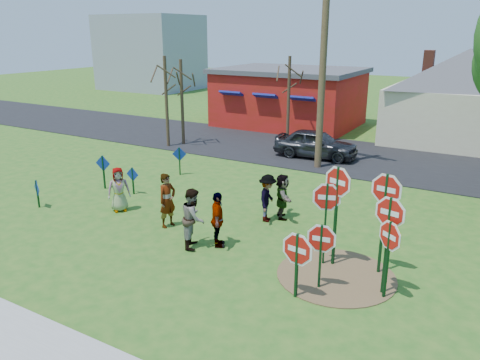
% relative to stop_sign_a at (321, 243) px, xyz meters
% --- Properties ---
extents(ground, '(120.00, 120.00, 0.00)m').
position_rel_stop_sign_a_xyz_m(ground, '(-4.31, 1.81, -1.26)').
color(ground, '#265F1B').
rests_on(ground, ground).
extents(sidewalk, '(22.00, 1.80, 0.08)m').
position_rel_stop_sign_a_xyz_m(sidewalk, '(-4.31, -5.39, -1.22)').
color(sidewalk, '#9E9E99').
rests_on(sidewalk, ground).
extents(road, '(120.00, 7.50, 0.04)m').
position_rel_stop_sign_a_xyz_m(road, '(-4.31, 13.31, -1.24)').
color(road, black).
rests_on(road, ground).
extents(dirt_patch, '(3.20, 3.20, 0.03)m').
position_rel_stop_sign_a_xyz_m(dirt_patch, '(0.19, 0.81, -1.25)').
color(dirt_patch, brown).
rests_on(dirt_patch, ground).
extents(red_building, '(9.40, 7.69, 3.90)m').
position_rel_stop_sign_a_xyz_m(red_building, '(-9.81, 19.80, 0.70)').
color(red_building, maroon).
rests_on(red_building, ground).
extents(cream_house, '(9.40, 9.40, 6.50)m').
position_rel_stop_sign_a_xyz_m(cream_house, '(1.19, 19.81, 1.66)').
color(cream_house, beige).
rests_on(cream_house, ground).
extents(distant_building, '(10.00, 8.00, 8.00)m').
position_rel_stop_sign_a_xyz_m(distant_building, '(-32.31, 31.81, 2.74)').
color(distant_building, '#8C939E').
rests_on(distant_building, ground).
extents(stop_sign_a, '(1.01, 0.16, 1.90)m').
position_rel_stop_sign_a_xyz_m(stop_sign_a, '(0.00, 0.00, 0.00)').
color(stop_sign_a, '#0E3416').
rests_on(stop_sign_a, ground).
extents(stop_sign_b, '(1.08, 0.39, 3.04)m').
position_rel_stop_sign_a_xyz_m(stop_sign_b, '(-0.11, 1.39, 0.94)').
color(stop_sign_b, '#0E3416').
rests_on(stop_sign_b, ground).
extents(stop_sign_c, '(1.03, 0.28, 2.72)m').
position_rel_stop_sign_a_xyz_m(stop_sign_c, '(1.48, 0.55, 0.64)').
color(stop_sign_c, '#0E3416').
rests_on(stop_sign_c, ground).
extents(stop_sign_d, '(1.12, 0.21, 2.98)m').
position_rel_stop_sign_a_xyz_m(stop_sign_d, '(1.13, 1.57, 0.90)').
color(stop_sign_d, '#0E3416').
rests_on(stop_sign_d, ground).
extents(stop_sign_e, '(1.13, 0.17, 1.86)m').
position_rel_stop_sign_a_xyz_m(stop_sign_e, '(-0.35, -0.69, -0.06)').
color(stop_sign_e, '#0E3416').
rests_on(stop_sign_e, ground).
extents(stop_sign_f, '(0.82, 0.61, 2.18)m').
position_rel_stop_sign_a_xyz_m(stop_sign_f, '(1.57, 0.36, 0.27)').
color(stop_sign_f, '#0E3416').
rests_on(stop_sign_f, ground).
extents(stop_sign_g, '(1.02, 0.35, 2.55)m').
position_rel_stop_sign_a_xyz_m(stop_sign_g, '(-0.36, 1.29, 0.51)').
color(stop_sign_g, '#0E3416').
rests_on(stop_sign_g, ground).
extents(blue_diamond_a, '(0.61, 0.28, 1.08)m').
position_rel_stop_sign_a_xyz_m(blue_diamond_a, '(-11.19, 0.20, -0.61)').
color(blue_diamond_a, '#0E3416').
rests_on(blue_diamond_a, ground).
extents(blue_diamond_b, '(0.68, 0.15, 1.44)m').
position_rel_stop_sign_a_xyz_m(blue_diamond_b, '(-10.68, 3.05, -0.36)').
color(blue_diamond_b, '#0E3416').
rests_on(blue_diamond_b, ground).
extents(blue_diamond_c, '(0.60, 0.06, 1.14)m').
position_rel_stop_sign_a_xyz_m(blue_diamond_c, '(-9.15, 3.12, -0.56)').
color(blue_diamond_c, '#0E3416').
rests_on(blue_diamond_c, ground).
extents(blue_diamond_d, '(0.60, 0.30, 1.32)m').
position_rel_stop_sign_a_xyz_m(blue_diamond_d, '(-9.12, 6.20, -0.44)').
color(blue_diamond_d, '#0E3416').
rests_on(blue_diamond_d, ground).
extents(person_a, '(0.92, 0.96, 1.65)m').
position_rel_stop_sign_a_xyz_m(person_a, '(-8.31, 1.48, -0.43)').
color(person_a, '#4B6399').
rests_on(person_a, ground).
extents(person_b, '(0.56, 0.75, 1.86)m').
position_rel_stop_sign_a_xyz_m(person_b, '(-5.87, 1.24, -0.33)').
color(person_b, '#207770').
rests_on(person_b, ground).
extents(person_c, '(1.03, 1.12, 1.86)m').
position_rel_stop_sign_a_xyz_m(person_c, '(-4.21, 0.41, -0.33)').
color(person_c, '#965A39').
rests_on(person_c, ground).
extents(person_d, '(0.85, 1.20, 1.68)m').
position_rel_stop_sign_a_xyz_m(person_d, '(-3.18, 3.33, -0.42)').
color(person_d, '#343539').
rests_on(person_d, ground).
extents(person_e, '(0.90, 1.09, 1.75)m').
position_rel_stop_sign_a_xyz_m(person_e, '(-3.58, 0.76, -0.39)').
color(person_e, '#43284F').
rests_on(person_e, ground).
extents(person_f, '(1.20, 1.53, 1.62)m').
position_rel_stop_sign_a_xyz_m(person_f, '(-2.85, 3.83, -0.45)').
color(person_f, '#194829').
rests_on(person_f, ground).
extents(suv, '(4.38, 2.00, 1.46)m').
position_rel_stop_sign_a_xyz_m(suv, '(-4.83, 12.16, -0.49)').
color(suv, '#2C2D31').
rests_on(suv, road).
extents(utility_pole, '(2.48, 0.76, 10.35)m').
position_rel_stop_sign_a_xyz_m(utility_pole, '(-4.07, 10.52, 4.18)').
color(utility_pole, '#4C3823').
rests_on(utility_pole, ground).
extents(bare_tree_west, '(1.80, 1.80, 5.04)m').
position_rel_stop_sign_a_xyz_m(bare_tree_west, '(-13.09, 10.37, 2.00)').
color(bare_tree_west, '#382819').
rests_on(bare_tree_west, ground).
extents(bare_tree_east, '(1.80, 1.80, 4.99)m').
position_rel_stop_sign_a_xyz_m(bare_tree_east, '(-7.57, 14.66, 1.97)').
color(bare_tree_east, '#382819').
rests_on(bare_tree_east, ground).
extents(bare_tree_mid, '(1.80, 1.80, 4.83)m').
position_rel_stop_sign_a_xyz_m(bare_tree_mid, '(-12.64, 11.21, 1.87)').
color(bare_tree_mid, '#382819').
rests_on(bare_tree_mid, ground).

